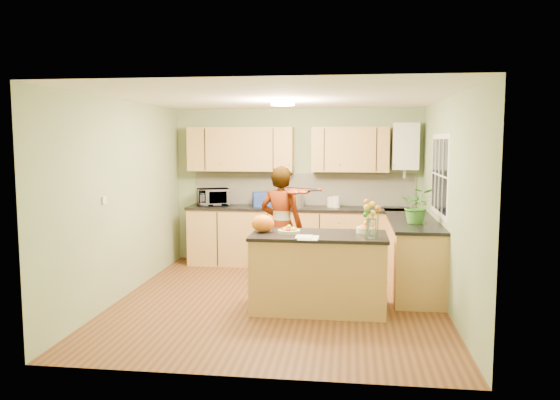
# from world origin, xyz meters

# --- Properties ---
(floor) EXTENTS (4.50, 4.50, 0.00)m
(floor) POSITION_xyz_m (0.00, 0.00, 0.00)
(floor) COLOR #502E17
(floor) RESTS_ON ground
(ceiling) EXTENTS (4.00, 4.50, 0.02)m
(ceiling) POSITION_xyz_m (0.00, 0.00, 2.50)
(ceiling) COLOR white
(ceiling) RESTS_ON wall_back
(wall_back) EXTENTS (4.00, 0.02, 2.50)m
(wall_back) POSITION_xyz_m (0.00, 2.25, 1.25)
(wall_back) COLOR gray
(wall_back) RESTS_ON floor
(wall_front) EXTENTS (4.00, 0.02, 2.50)m
(wall_front) POSITION_xyz_m (0.00, -2.25, 1.25)
(wall_front) COLOR gray
(wall_front) RESTS_ON floor
(wall_left) EXTENTS (0.02, 4.50, 2.50)m
(wall_left) POSITION_xyz_m (-2.00, 0.00, 1.25)
(wall_left) COLOR gray
(wall_left) RESTS_ON floor
(wall_right) EXTENTS (0.02, 4.50, 2.50)m
(wall_right) POSITION_xyz_m (2.00, 0.00, 1.25)
(wall_right) COLOR gray
(wall_right) RESTS_ON floor
(back_counter) EXTENTS (3.64, 0.62, 0.94)m
(back_counter) POSITION_xyz_m (0.10, 1.95, 0.47)
(back_counter) COLOR tan
(back_counter) RESTS_ON floor
(right_counter) EXTENTS (0.62, 2.24, 0.94)m
(right_counter) POSITION_xyz_m (1.70, 0.85, 0.47)
(right_counter) COLOR tan
(right_counter) RESTS_ON floor
(splashback) EXTENTS (3.60, 0.02, 0.52)m
(splashback) POSITION_xyz_m (0.10, 2.23, 1.20)
(splashback) COLOR silver
(splashback) RESTS_ON back_counter
(upper_cabinets) EXTENTS (3.20, 0.34, 0.70)m
(upper_cabinets) POSITION_xyz_m (-0.18, 2.08, 1.85)
(upper_cabinets) COLOR tan
(upper_cabinets) RESTS_ON wall_back
(boiler) EXTENTS (0.40, 0.30, 0.86)m
(boiler) POSITION_xyz_m (1.70, 2.09, 1.90)
(boiler) COLOR white
(boiler) RESTS_ON wall_back
(window_right) EXTENTS (0.01, 1.30, 1.05)m
(window_right) POSITION_xyz_m (1.99, 0.60, 1.55)
(window_right) COLOR white
(window_right) RESTS_ON wall_right
(light_switch) EXTENTS (0.02, 0.09, 0.09)m
(light_switch) POSITION_xyz_m (-1.99, -0.60, 1.30)
(light_switch) COLOR white
(light_switch) RESTS_ON wall_left
(ceiling_lamp) EXTENTS (0.30, 0.30, 0.07)m
(ceiling_lamp) POSITION_xyz_m (0.00, 0.30, 2.46)
(ceiling_lamp) COLOR #FFEABF
(ceiling_lamp) RESTS_ON ceiling
(peninsula_island) EXTENTS (1.58, 0.81, 0.91)m
(peninsula_island) POSITION_xyz_m (0.50, -0.30, 0.45)
(peninsula_island) COLOR tan
(peninsula_island) RESTS_ON floor
(fruit_dish) EXTENTS (0.26, 0.26, 0.09)m
(fruit_dish) POSITION_xyz_m (0.15, -0.30, 0.94)
(fruit_dish) COLOR beige
(fruit_dish) RESTS_ON peninsula_island
(orange_bowl) EXTENTS (0.23, 0.23, 0.13)m
(orange_bowl) POSITION_xyz_m (1.05, -0.15, 0.96)
(orange_bowl) COLOR beige
(orange_bowl) RESTS_ON peninsula_island
(flower_vase) EXTENTS (0.25, 0.25, 0.47)m
(flower_vase) POSITION_xyz_m (1.10, -0.48, 1.21)
(flower_vase) COLOR silver
(flower_vase) RESTS_ON peninsula_island
(orange_bag) EXTENTS (0.29, 0.25, 0.21)m
(orange_bag) POSITION_xyz_m (-0.17, -0.25, 1.01)
(orange_bag) COLOR orange
(orange_bag) RESTS_ON peninsula_island
(papers) EXTENTS (0.22, 0.31, 0.01)m
(papers) POSITION_xyz_m (0.40, -0.60, 0.91)
(papers) COLOR white
(papers) RESTS_ON peninsula_island
(violinist) EXTENTS (0.68, 0.53, 1.65)m
(violinist) POSITION_xyz_m (-0.07, 0.73, 0.83)
(violinist) COLOR #E1B08A
(violinist) RESTS_ON floor
(violin) EXTENTS (0.63, 0.55, 0.16)m
(violin) POSITION_xyz_m (0.13, 0.51, 1.32)
(violin) COLOR #520F05
(violin) RESTS_ON violinist
(microwave) EXTENTS (0.59, 0.50, 0.27)m
(microwave) POSITION_xyz_m (-1.34, 1.98, 1.08)
(microwave) COLOR white
(microwave) RESTS_ON back_counter
(blue_box) EXTENTS (0.33, 0.28, 0.23)m
(blue_box) POSITION_xyz_m (-0.54, 1.95, 1.05)
(blue_box) COLOR navy
(blue_box) RESTS_ON back_counter
(kettle) EXTENTS (0.16, 0.16, 0.29)m
(kettle) POSITION_xyz_m (0.06, 1.98, 1.06)
(kettle) COLOR #AEAFB3
(kettle) RESTS_ON back_counter
(jar_cream) EXTENTS (0.13, 0.13, 0.17)m
(jar_cream) POSITION_xyz_m (0.56, 2.00, 1.02)
(jar_cream) COLOR beige
(jar_cream) RESTS_ON back_counter
(jar_white) EXTENTS (0.14, 0.14, 0.18)m
(jar_white) POSITION_xyz_m (0.65, 1.95, 1.03)
(jar_white) COLOR white
(jar_white) RESTS_ON back_counter
(potted_plant) EXTENTS (0.44, 0.39, 0.46)m
(potted_plant) POSITION_xyz_m (1.70, 0.41, 1.17)
(potted_plant) COLOR #3A7C29
(potted_plant) RESTS_ON right_counter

